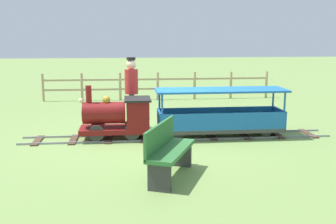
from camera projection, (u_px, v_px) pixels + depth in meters
ground_plane at (164, 138)px, 8.44m from camera, size 60.00×60.00×0.00m
track at (178, 137)px, 8.47m from camera, size 0.76×6.40×0.04m
locomotive at (119, 116)px, 8.26m from camera, size 0.72×1.45×1.08m
passenger_car at (220, 117)px, 8.48m from camera, size 0.82×2.70×0.97m
conductor_person at (131, 87)px, 9.16m from camera, size 0.30×0.30×1.62m
park_bench at (168, 151)px, 6.04m from camera, size 1.35×0.88×0.82m
fence_section at (158, 85)px, 13.39m from camera, size 0.08×7.48×0.90m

